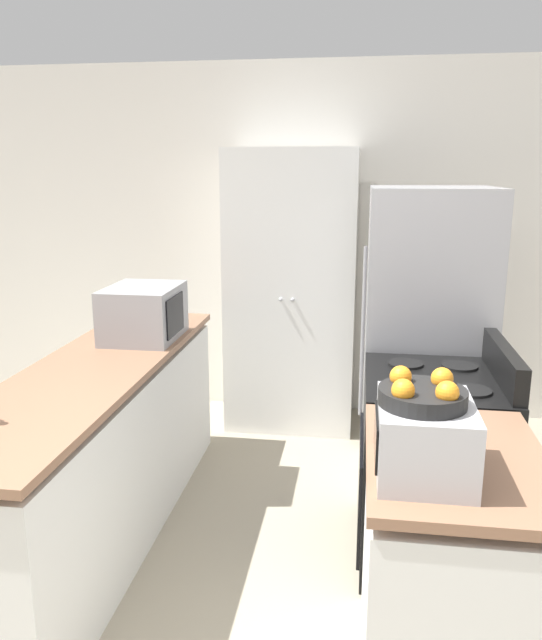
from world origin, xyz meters
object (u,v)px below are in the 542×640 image
toaster_oven (424,439)px  fruit_bowl (423,393)px  stove (431,467)px  refrigerator (425,341)px  microwave (144,313)px  pantry_cabinet (292,291)px

toaster_oven → fruit_bowl: size_ratio=1.38×
stove → refrigerator: refrigerator is taller
stove → toaster_oven: 1.12m
microwave → fruit_bowl: 2.01m
refrigerator → microwave: (-1.58, -0.30, 0.18)m
toaster_oven → microwave: bearing=134.7°
pantry_cabinet → fruit_bowl: pantry_cabinet is taller
stove → microwave: size_ratio=2.22×
fruit_bowl → refrigerator: bearing=84.0°
pantry_cabinet → microwave: (-0.71, -1.10, 0.07)m
microwave → fruit_bowl: fruit_bowl is taller
pantry_cabinet → microwave: 1.31m
microwave → toaster_oven: (1.41, -1.42, -0.03)m
microwave → pantry_cabinet: bearing=57.0°
stove → toaster_oven: (-0.15, -0.96, 0.56)m
microwave → toaster_oven: size_ratio=1.30×
toaster_oven → fruit_bowl: bearing=-136.9°
refrigerator → fruit_bowl: 1.77m
pantry_cabinet → refrigerator: bearing=-42.7°
refrigerator → stove: bearing=-91.5°
stove → toaster_oven: size_ratio=2.89×
fruit_bowl → stove: bearing=80.5°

